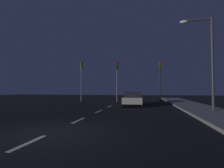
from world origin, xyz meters
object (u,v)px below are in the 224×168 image
Objects in this scene: traffic_signal_left at (81,74)px; traffic_signal_right at (160,74)px; street_lamp_right at (206,54)px; traffic_signal_center at (117,74)px; car_stopped_ahead at (133,98)px.

traffic_signal_right is at bearing -0.00° from traffic_signal_left.
traffic_signal_center is at bearing 131.10° from street_lamp_right.
traffic_signal_right is 6.19m from car_stopped_ahead.
car_stopped_ahead is (7.22, -4.77, -2.96)m from traffic_signal_left.
traffic_signal_center is at bearing -0.00° from traffic_signal_left.
street_lamp_right is (7.71, -8.83, 0.46)m from traffic_signal_center.
traffic_signal_right is (5.30, -0.00, -0.12)m from traffic_signal_center.
street_lamp_right reaches higher than traffic_signal_right.
car_stopped_ahead is at bearing 142.41° from street_lamp_right.
traffic_signal_left is 10.09m from traffic_signal_right.
traffic_signal_left reaches higher than traffic_signal_center.
street_lamp_right is at bearing -74.74° from traffic_signal_right.
car_stopped_ahead is at bearing -33.47° from traffic_signal_left.
traffic_signal_center is at bearing 116.97° from car_stopped_ahead.
street_lamp_right is (5.28, -4.06, 3.29)m from car_stopped_ahead.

